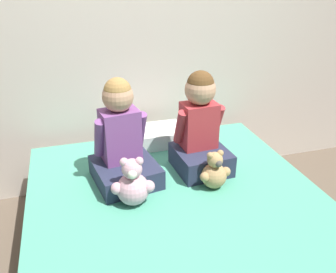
{
  "coord_description": "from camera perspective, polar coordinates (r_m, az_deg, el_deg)",
  "views": [
    {
      "loc": [
        -0.51,
        -1.38,
        1.6
      ],
      "look_at": [
        0.0,
        0.35,
        0.73
      ],
      "focal_mm": 38.0,
      "sensor_mm": 36.0,
      "label": 1
    }
  ],
  "objects": [
    {
      "name": "wall_behind_bed",
      "position": [
        2.6,
        -5.19,
        17.81
      ],
      "size": [
        8.0,
        0.06,
        2.5
      ],
      "color": "beige",
      "rests_on": "ground_plane"
    },
    {
      "name": "bed",
      "position": [
        2.02,
        3.0,
        -17.48
      ],
      "size": [
        1.63,
        2.0,
        0.45
      ],
      "color": "brown",
      "rests_on": "ground_plane"
    },
    {
      "name": "child_on_left",
      "position": [
        2.05,
        -7.39,
        -0.86
      ],
      "size": [
        0.4,
        0.42,
        0.61
      ],
      "rotation": [
        0.0,
        0.0,
        0.16
      ],
      "color": "#282D47",
      "rests_on": "bed"
    },
    {
      "name": "child_on_right",
      "position": [
        2.15,
        5.17,
        1.23
      ],
      "size": [
        0.33,
        0.35,
        0.62
      ],
      "rotation": [
        0.0,
        0.0,
        0.07
      ],
      "color": "#282D47",
      "rests_on": "bed"
    },
    {
      "name": "teddy_bear_held_by_left_child",
      "position": [
        1.89,
        -5.68,
        -7.69
      ],
      "size": [
        0.23,
        0.17,
        0.28
      ],
      "rotation": [
        0.0,
        0.0,
        -0.17
      ],
      "color": "#DBA3B2",
      "rests_on": "bed"
    },
    {
      "name": "teddy_bear_held_by_right_child",
      "position": [
        2.04,
        7.44,
        -5.71
      ],
      "size": [
        0.19,
        0.14,
        0.23
      ],
      "rotation": [
        0.0,
        0.0,
        0.14
      ],
      "color": "tan",
      "rests_on": "bed"
    },
    {
      "name": "pillow_at_headboard",
      "position": [
        2.52,
        -3.1,
        -0.05
      ],
      "size": [
        0.48,
        0.27,
        0.11
      ],
      "color": "white",
      "rests_on": "bed"
    }
  ]
}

